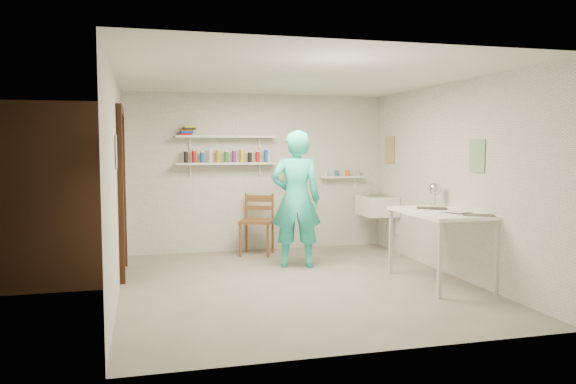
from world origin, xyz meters
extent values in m
cube|color=slate|center=(0.00, 0.00, -0.01)|extent=(4.00, 4.50, 0.02)
cube|color=silver|center=(0.00, 0.00, 2.41)|extent=(4.00, 4.50, 0.02)
cube|color=silver|center=(0.00, 2.26, 1.20)|extent=(4.00, 0.02, 2.40)
cube|color=silver|center=(0.00, -2.26, 1.20)|extent=(4.00, 0.02, 2.40)
cube|color=silver|center=(-2.01, 0.00, 1.20)|extent=(0.02, 4.50, 2.40)
cube|color=silver|center=(2.01, 0.00, 1.20)|extent=(0.02, 4.50, 2.40)
cube|color=black|center=(-1.99, 1.05, 1.00)|extent=(0.02, 0.90, 2.00)
cube|color=brown|center=(-2.70, 1.05, 1.05)|extent=(1.40, 1.50, 2.10)
cube|color=brown|center=(-1.97, 1.05, 2.05)|extent=(0.06, 1.05, 0.10)
cube|color=brown|center=(-1.97, 0.55, 1.00)|extent=(0.06, 0.10, 2.00)
cube|color=brown|center=(-1.97, 1.55, 1.00)|extent=(0.06, 0.10, 2.00)
cube|color=white|center=(-0.50, 2.13, 1.35)|extent=(1.50, 0.22, 0.03)
cube|color=white|center=(-0.50, 2.13, 1.75)|extent=(1.50, 0.22, 0.03)
cube|color=white|center=(1.35, 2.17, 1.12)|extent=(0.70, 0.14, 0.03)
cube|color=#334C7F|center=(-1.99, 0.05, 1.55)|extent=(0.01, 0.28, 0.36)
cube|color=#995933|center=(1.99, 1.80, 1.55)|extent=(0.01, 0.34, 0.42)
cube|color=#3F724C|center=(1.99, -0.55, 1.50)|extent=(0.01, 0.30, 0.38)
cube|color=white|center=(1.75, 1.70, 0.70)|extent=(0.48, 0.60, 0.30)
imported|color=#29D0BD|center=(0.24, 0.91, 0.91)|extent=(0.74, 0.57, 1.82)
cylinder|color=#CBC38A|center=(0.19, 1.13, 1.21)|extent=(0.33, 0.11, 0.33)
cube|color=brown|center=(-0.10, 1.85, 0.50)|extent=(0.61, 0.60, 1.00)
cube|color=white|center=(1.64, -0.38, 0.43)|extent=(0.77, 1.28, 0.86)
sphere|color=silver|center=(1.85, 0.13, 1.08)|extent=(0.16, 0.16, 0.16)
cylinder|color=black|center=(-1.14, 2.13, 1.45)|extent=(0.06, 0.06, 0.17)
cylinder|color=red|center=(-1.01, 2.13, 1.45)|extent=(0.06, 0.06, 0.17)
cylinder|color=blue|center=(-0.88, 2.13, 1.45)|extent=(0.06, 0.06, 0.17)
cylinder|color=white|center=(-0.75, 2.13, 1.45)|extent=(0.06, 0.06, 0.17)
cylinder|color=orange|center=(-0.63, 2.13, 1.45)|extent=(0.06, 0.06, 0.17)
cylinder|color=#268C3F|center=(-0.50, 2.13, 1.45)|extent=(0.06, 0.06, 0.17)
cylinder|color=#8C268C|center=(-0.37, 2.13, 1.45)|extent=(0.06, 0.06, 0.17)
cylinder|color=gold|center=(-0.25, 2.13, 1.45)|extent=(0.06, 0.06, 0.17)
cylinder|color=black|center=(-0.12, 2.13, 1.45)|extent=(0.06, 0.06, 0.17)
cylinder|color=red|center=(0.01, 2.13, 1.45)|extent=(0.06, 0.06, 0.17)
cylinder|color=blue|center=(0.14, 2.13, 1.45)|extent=(0.06, 0.06, 0.17)
cube|color=red|center=(-1.10, 2.13, 1.78)|extent=(0.18, 0.14, 0.03)
cube|color=#1933A5|center=(-1.08, 2.13, 1.81)|extent=(0.18, 0.14, 0.03)
cube|color=orange|center=(-1.06, 2.13, 1.83)|extent=(0.18, 0.14, 0.03)
cube|color=black|center=(-1.04, 2.13, 1.86)|extent=(0.18, 0.14, 0.03)
cube|color=yellow|center=(-1.02, 2.13, 1.89)|extent=(0.18, 0.14, 0.03)
cylinder|color=silver|center=(1.14, 2.17, 1.18)|extent=(0.07, 0.07, 0.09)
cylinder|color=#335999|center=(1.28, 2.17, 1.18)|extent=(0.07, 0.07, 0.09)
cylinder|color=orange|center=(1.42, 2.17, 1.18)|extent=(0.07, 0.07, 0.09)
cylinder|color=#999999|center=(1.56, 2.17, 1.18)|extent=(0.07, 0.07, 0.09)
cube|color=silver|center=(1.64, -0.38, 0.86)|extent=(0.30, 0.22, 0.00)
cube|color=#4C4742|center=(1.64, -0.38, 0.86)|extent=(0.30, 0.22, 0.00)
cube|color=beige|center=(1.64, -0.38, 0.87)|extent=(0.30, 0.22, 0.00)
cube|color=#383330|center=(1.64, -0.38, 0.87)|extent=(0.30, 0.22, 0.00)
cube|color=silver|center=(1.64, -0.38, 0.87)|extent=(0.30, 0.22, 0.00)
camera|label=1|loc=(-1.73, -6.22, 1.62)|focal=35.00mm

